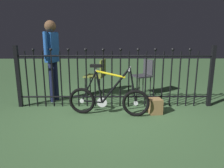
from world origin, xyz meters
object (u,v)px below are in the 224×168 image
bicycle (108,99)px  chair_olive (98,74)px  person_visitor (52,54)px  display_crate (155,106)px  chair_charcoal (144,73)px

bicycle → chair_olive: (-0.25, 1.19, 0.24)m
chair_olive → person_visitor: 1.10m
chair_olive → person_visitor: size_ratio=0.51×
bicycle → chair_olive: 1.24m
chair_olive → display_crate: bearing=-45.6°
person_visitor → chair_charcoal: bearing=13.5°
bicycle → person_visitor: bearing=144.1°
bicycle → chair_charcoal: bearing=57.9°
chair_olive → person_visitor: bearing=-160.3°
bicycle → chair_olive: bearing=101.9°
chair_olive → person_visitor: person_visitor is taller
bicycle → chair_charcoal: (0.84, 1.34, 0.22)m
chair_charcoal → chair_olive: chair_olive is taller
person_visitor → bicycle: bearing=-35.9°
chair_charcoal → chair_olive: size_ratio=0.98×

